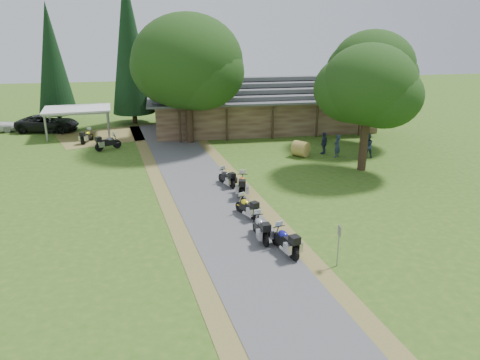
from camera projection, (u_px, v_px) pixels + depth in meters
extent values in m
plane|color=#315618|center=(241.00, 247.00, 21.96)|extent=(120.00, 120.00, 0.00)
plane|color=#4E4E51|center=(220.00, 214.00, 25.60)|extent=(51.95, 51.95, 0.00)
imported|color=black|center=(47.00, 119.00, 43.36)|extent=(3.59, 6.40, 2.31)
imported|color=#293552|center=(337.00, 144.00, 35.52)|extent=(0.72, 0.71, 2.07)
imported|color=#293552|center=(368.00, 144.00, 35.40)|extent=(0.67, 0.53, 2.16)
imported|color=#293552|center=(324.00, 141.00, 36.35)|extent=(0.70, 0.71, 2.03)
cylinder|color=#A0853B|center=(301.00, 149.00, 35.83)|extent=(1.62, 1.62, 1.20)
cone|color=black|center=(130.00, 49.00, 44.66)|extent=(4.09, 4.09, 14.42)
cone|color=black|center=(53.00, 64.00, 45.21)|extent=(3.67, 3.67, 11.56)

